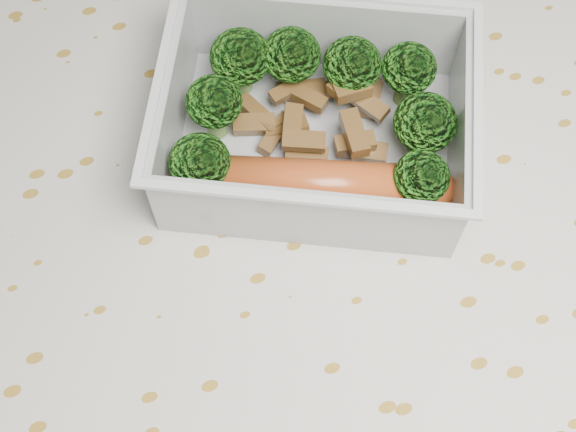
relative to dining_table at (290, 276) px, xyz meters
name	(u,v)px	position (x,y,z in m)	size (l,w,h in m)	color
dining_table	(290,276)	(0.00, 0.00, 0.00)	(1.40, 0.90, 0.75)	brown
tablecloth	(290,246)	(0.00, 0.00, 0.05)	(1.46, 0.96, 0.19)	silver
lunch_container	(315,129)	(0.03, 0.04, 0.11)	(0.23, 0.21, 0.06)	silver
broccoli_florets	(316,98)	(0.03, 0.06, 0.12)	(0.17, 0.15, 0.05)	#608C3F
meat_pile	(317,117)	(0.04, 0.05, 0.11)	(0.10, 0.08, 0.03)	brown
sausage	(316,184)	(0.02, 0.01, 0.11)	(0.15, 0.08, 0.03)	#B1481C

